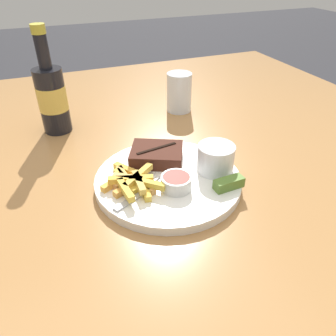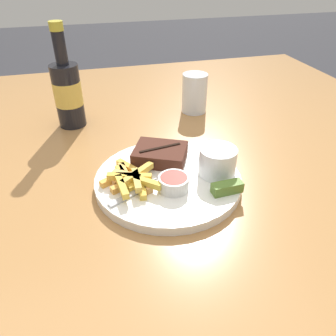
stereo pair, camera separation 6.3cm
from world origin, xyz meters
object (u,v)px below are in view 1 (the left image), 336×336
(pickle_spear, at_px, (229,183))
(steak_portion, at_px, (156,155))
(dinner_plate, at_px, (168,180))
(dipping_sauce_cup, at_px, (178,181))
(coleslaw_cup, at_px, (216,157))
(beer_bottle, at_px, (52,97))
(drinking_glass, at_px, (179,92))
(fork_utensil, at_px, (141,194))

(pickle_spear, bearing_deg, steak_portion, 123.63)
(dinner_plate, bearing_deg, dipping_sauce_cup, -83.65)
(coleslaw_cup, bearing_deg, dinner_plate, 171.95)
(steak_portion, relative_size, beer_bottle, 0.52)
(dipping_sauce_cup, height_order, pickle_spear, dipping_sauce_cup)
(dinner_plate, height_order, pickle_spear, pickle_spear)
(steak_portion, height_order, dipping_sauce_cup, steak_portion)
(coleslaw_cup, height_order, drinking_glass, drinking_glass)
(dipping_sauce_cup, relative_size, beer_bottle, 0.22)
(dinner_plate, bearing_deg, drinking_glass, 63.20)
(pickle_spear, xyz_separation_m, drinking_glass, (0.07, 0.40, 0.03))
(steak_portion, relative_size, coleslaw_cup, 1.80)
(dipping_sauce_cup, distance_m, drinking_glass, 0.39)
(steak_portion, distance_m, drinking_glass, 0.30)
(coleslaw_cup, relative_size, fork_utensil, 0.58)
(coleslaw_cup, bearing_deg, fork_utensil, -172.94)
(coleslaw_cup, bearing_deg, beer_bottle, 129.07)
(steak_portion, height_order, drinking_glass, drinking_glass)
(dinner_plate, height_order, coleslaw_cup, coleslaw_cup)
(coleslaw_cup, distance_m, dipping_sauce_cup, 0.10)
(fork_utensil, height_order, drinking_glass, drinking_glass)
(pickle_spear, bearing_deg, fork_utensil, 165.27)
(dinner_plate, height_order, fork_utensil, fork_utensil)
(coleslaw_cup, distance_m, drinking_glass, 0.34)
(dinner_plate, height_order, beer_bottle, beer_bottle)
(pickle_spear, bearing_deg, coleslaw_cup, 85.64)
(dinner_plate, bearing_deg, pickle_spear, -39.56)
(steak_portion, distance_m, coleslaw_cup, 0.12)
(beer_bottle, bearing_deg, steak_portion, -55.88)
(steak_portion, xyz_separation_m, drinking_glass, (0.16, 0.26, 0.02))
(fork_utensil, bearing_deg, steak_portion, 29.08)
(dipping_sauce_cup, xyz_separation_m, pickle_spear, (0.09, -0.03, -0.00))
(dipping_sauce_cup, bearing_deg, beer_bottle, 116.46)
(dipping_sauce_cup, bearing_deg, coleslaw_cup, 16.56)
(steak_portion, distance_m, fork_utensil, 0.12)
(steak_portion, distance_m, pickle_spear, 0.17)
(beer_bottle, xyz_separation_m, drinking_glass, (0.34, -0.00, -0.04))
(dipping_sauce_cup, height_order, beer_bottle, beer_bottle)
(dinner_plate, height_order, steak_portion, steak_portion)
(steak_portion, bearing_deg, dinner_plate, -89.05)
(steak_portion, distance_m, beer_bottle, 0.32)
(beer_bottle, relative_size, drinking_glass, 2.37)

